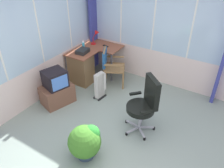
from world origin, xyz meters
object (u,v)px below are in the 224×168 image
(desk, at_px, (82,66))
(paper_tray, at_px, (83,51))
(office_chair, at_px, (145,102))
(tv_remote, at_px, (106,46))
(spray_bottle, at_px, (83,44))
(space_heater, at_px, (100,85))
(wooden_armchair, at_px, (109,63))
(desk_lamp, at_px, (96,35))
(potted_plant, at_px, (85,141))
(tv_on_stand, at_px, (57,89))

(desk, distance_m, paper_tray, 0.39)
(desk, distance_m, office_chair, 2.12)
(tv_remote, bearing_deg, spray_bottle, 149.07)
(space_heater, bearing_deg, wooden_armchair, 13.35)
(desk_lamp, xyz_separation_m, potted_plant, (-2.46, -1.50, -0.66))
(paper_tray, distance_m, tv_on_stand, 1.11)
(paper_tray, xyz_separation_m, potted_plant, (-1.83, -1.45, -0.48))
(tv_on_stand, xyz_separation_m, space_heater, (0.65, -0.66, -0.03))
(paper_tray, relative_size, potted_plant, 0.52)
(desk_lamp, relative_size, tv_on_stand, 0.45)
(tv_on_stand, bearing_deg, spray_bottle, 9.62)
(space_heater, relative_size, potted_plant, 1.05)
(wooden_armchair, xyz_separation_m, potted_plant, (-2.03, -0.86, -0.25))
(spray_bottle, bearing_deg, tv_remote, -45.12)
(desk, bearing_deg, tv_remote, -22.48)
(tv_on_stand, bearing_deg, wooden_armchair, -23.34)
(space_heater, distance_m, potted_plant, 1.64)
(desk, height_order, spray_bottle, spray_bottle)
(tv_on_stand, bearing_deg, tv_remote, -6.35)
(office_chair, bearing_deg, paper_tray, 68.40)
(spray_bottle, xyz_separation_m, wooden_armchair, (-0.01, -0.73, -0.29))
(spray_bottle, xyz_separation_m, paper_tray, (-0.21, -0.14, -0.06))
(potted_plant, bearing_deg, office_chair, -25.97)
(tv_remote, distance_m, paper_tray, 0.65)
(paper_tray, distance_m, potted_plant, 2.38)
(wooden_armchair, bearing_deg, desk, 111.25)
(desk_lamp, distance_m, tv_on_stand, 1.77)
(desk, distance_m, desk_lamp, 0.88)
(wooden_armchair, bearing_deg, spray_bottle, 89.31)
(tv_remote, relative_size, potted_plant, 0.26)
(paper_tray, xyz_separation_m, space_heater, (-0.36, -0.73, -0.49))
(potted_plant, bearing_deg, tv_remote, 26.36)
(desk_lamp, relative_size, paper_tray, 1.16)
(tv_on_stand, bearing_deg, desk, 4.75)
(desk_lamp, distance_m, wooden_armchair, 0.88)
(paper_tray, distance_m, wooden_armchair, 0.67)
(tv_remote, height_order, paper_tray, paper_tray)
(office_chair, bearing_deg, space_heater, 71.32)
(desk, xyz_separation_m, spray_bottle, (0.24, 0.13, 0.45))
(desk, bearing_deg, wooden_armchair, -68.75)
(paper_tray, distance_m, space_heater, 0.95)
(desk_lamp, bearing_deg, spray_bottle, 168.01)
(office_chair, bearing_deg, desk, 69.35)
(tv_on_stand, distance_m, potted_plant, 1.60)
(wooden_armchair, distance_m, potted_plant, 2.22)
(tv_remote, xyz_separation_m, potted_plant, (-2.42, -1.20, -0.45))
(tv_remote, xyz_separation_m, space_heater, (-0.96, -0.48, -0.46))
(office_chair, relative_size, tv_on_stand, 1.38)
(paper_tray, bearing_deg, desk_lamp, 4.45)
(spray_bottle, bearing_deg, office_chair, -115.21)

